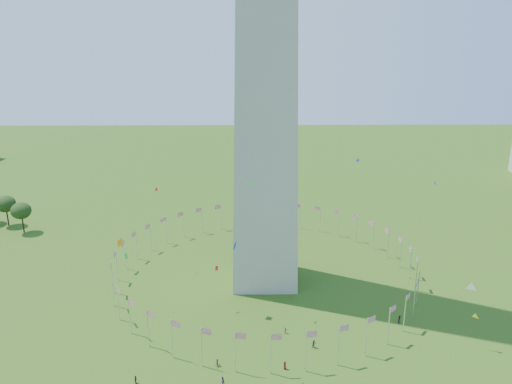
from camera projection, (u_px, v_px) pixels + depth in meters
flag_ring at (264, 264)px, 135.56m from camera, size 80.24×80.24×9.00m
kites_aloft at (329, 256)px, 106.35m from camera, size 87.63×79.18×33.26m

